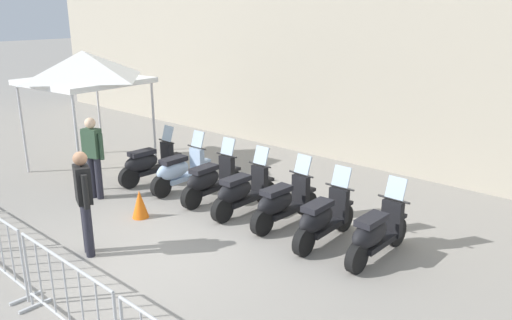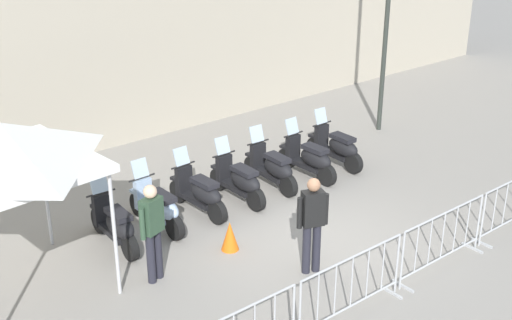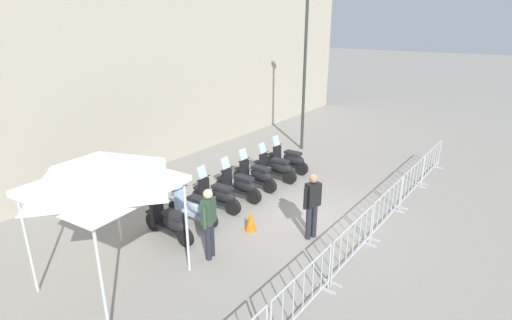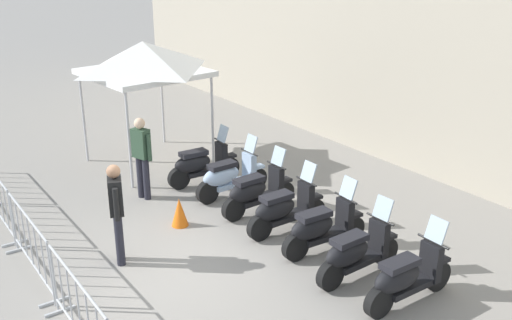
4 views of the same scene
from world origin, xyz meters
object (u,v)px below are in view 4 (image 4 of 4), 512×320
at_px(motorcycle_1, 229,177).
at_px(canopy_tent, 143,59).
at_px(motorcycle_5, 356,252).
at_px(traffic_cone, 180,212).
at_px(motorcycle_0, 201,164).
at_px(barrier_segment_2, 31,246).
at_px(officer_mid_plaza, 117,208).
at_px(motorcycle_3, 284,209).
at_px(motorcycle_4, 321,228).
at_px(motorcycle_2, 256,192).
at_px(barrier_segment_3, 79,314).
at_px(motorcycle_6, 406,277).
at_px(officer_near_row_end, 142,154).

relative_size(motorcycle_1, canopy_tent, 0.59).
height_order(motorcycle_5, traffic_cone, motorcycle_5).
height_order(motorcycle_0, motorcycle_1, same).
distance_m(barrier_segment_2, officer_mid_plaza, 1.43).
distance_m(motorcycle_3, traffic_cone, 1.96).
height_order(motorcycle_0, motorcycle_4, same).
distance_m(motorcycle_2, barrier_segment_3, 4.69).
distance_m(motorcycle_2, motorcycle_3, 0.95).
height_order(motorcycle_3, traffic_cone, motorcycle_3).
bearing_deg(officer_mid_plaza, barrier_segment_2, -112.73).
distance_m(motorcycle_0, traffic_cone, 2.06).
xyz_separation_m(motorcycle_6, officer_mid_plaza, (-3.80, -2.57, 0.53)).
distance_m(officer_mid_plaza, canopy_tent, 4.95).
bearing_deg(motorcycle_0, barrier_segment_2, -72.16).
xyz_separation_m(motorcycle_2, motorcycle_6, (3.78, -0.36, 0.00)).
distance_m(officer_near_row_end, officer_mid_plaza, 2.61).
distance_m(motorcycle_1, officer_mid_plaza, 3.20).
distance_m(motorcycle_1, canopy_tent, 3.52).
height_order(barrier_segment_3, traffic_cone, barrier_segment_3).
bearing_deg(traffic_cone, officer_mid_plaza, -71.86).
bearing_deg(motorcycle_5, motorcycle_4, 167.61).
bearing_deg(motorcycle_0, motorcycle_4, -3.07).
height_order(motorcycle_5, motorcycle_6, same).
bearing_deg(motorcycle_6, barrier_segment_3, -117.84).
distance_m(motorcycle_3, motorcycle_4, 0.95).
bearing_deg(barrier_segment_3, motorcycle_5, 73.71).
relative_size(motorcycle_5, officer_mid_plaza, 1.00).
xyz_separation_m(motorcycle_5, barrier_segment_2, (-3.38, -3.83, 0.07)).
bearing_deg(barrier_segment_2, motorcycle_2, 82.55).
bearing_deg(officer_near_row_end, officer_mid_plaza, -38.89).
bearing_deg(officer_mid_plaza, motorcycle_1, 107.10).
bearing_deg(canopy_tent, barrier_segment_3, -38.13).
relative_size(motorcycle_0, officer_mid_plaza, 1.00).
xyz_separation_m(motorcycle_0, barrier_segment_2, (1.36, -4.24, 0.07)).
relative_size(motorcycle_3, motorcycle_4, 1.00).
height_order(motorcycle_4, motorcycle_6, same).
xyz_separation_m(motorcycle_3, barrier_segment_2, (-1.49, -4.05, 0.07)).
bearing_deg(motorcycle_1, traffic_cone, -73.94).
height_order(motorcycle_3, barrier_segment_3, motorcycle_3).
height_order(canopy_tent, traffic_cone, canopy_tent).
distance_m(motorcycle_2, barrier_segment_2, 4.22).
bearing_deg(motorcycle_6, motorcycle_4, 173.73).
distance_m(motorcycle_6, barrier_segment_3, 4.56).
distance_m(barrier_segment_3, officer_near_row_end, 4.85).
bearing_deg(officer_near_row_end, motorcycle_1, 51.37).
height_order(motorcycle_3, barrier_segment_2, motorcycle_3).
bearing_deg(motorcycle_2, officer_near_row_end, -147.70).
relative_size(motorcycle_2, motorcycle_4, 1.00).
relative_size(motorcycle_1, officer_near_row_end, 1.00).
height_order(motorcycle_5, officer_near_row_end, officer_near_row_end).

